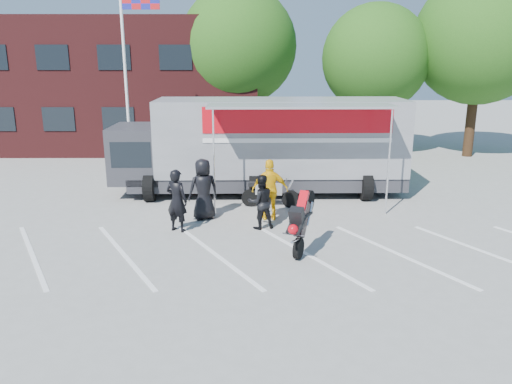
{
  "coord_description": "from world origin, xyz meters",
  "views": [
    {
      "loc": [
        -1.2,
        -11.19,
        4.98
      ],
      "look_at": [
        -1.13,
        2.46,
        1.3
      ],
      "focal_mm": 35.0,
      "sensor_mm": 36.0,
      "label": 1
    }
  ],
  "objects_px": {
    "tree_right": "(480,39)",
    "stunt_bike_rider": "(305,251)",
    "spectator_leather_a": "(203,189)",
    "tree_mid": "(375,59)",
    "tree_left": "(238,46)",
    "spectator_leather_b": "(177,201)",
    "flagpole": "(130,56)",
    "spectator_leather_c": "(261,202)",
    "spectator_hivis": "(270,190)",
    "parked_motorcycle": "(270,207)",
    "transporter_truck": "(267,193)"
  },
  "relations": [
    {
      "from": "transporter_truck",
      "to": "spectator_leather_b",
      "type": "xyz_separation_m",
      "value": [
        -2.76,
        -4.31,
        0.94
      ]
    },
    {
      "from": "flagpole",
      "to": "spectator_hivis",
      "type": "distance_m",
      "value": 9.18
    },
    {
      "from": "transporter_truck",
      "to": "spectator_leather_a",
      "type": "relative_size",
      "value": 5.68
    },
    {
      "from": "parked_motorcycle",
      "to": "spectator_leather_c",
      "type": "relative_size",
      "value": 1.23
    },
    {
      "from": "flagpole",
      "to": "tree_left",
      "type": "distance_m",
      "value": 7.37
    },
    {
      "from": "tree_right",
      "to": "transporter_truck",
      "type": "relative_size",
      "value": 0.82
    },
    {
      "from": "tree_left",
      "to": "spectator_leather_b",
      "type": "distance_m",
      "value": 14.01
    },
    {
      "from": "transporter_truck",
      "to": "tree_left",
      "type": "bearing_deg",
      "value": 97.73
    },
    {
      "from": "spectator_leather_b",
      "to": "tree_mid",
      "type": "bearing_deg",
      "value": -100.14
    },
    {
      "from": "tree_mid",
      "to": "spectator_leather_b",
      "type": "distance_m",
      "value": 15.33
    },
    {
      "from": "tree_mid",
      "to": "parked_motorcycle",
      "type": "distance_m",
      "value": 12.25
    },
    {
      "from": "transporter_truck",
      "to": "spectator_leather_c",
      "type": "height_order",
      "value": "transporter_truck"
    },
    {
      "from": "tree_left",
      "to": "flagpole",
      "type": "bearing_deg",
      "value": -125.28
    },
    {
      "from": "tree_left",
      "to": "spectator_hivis",
      "type": "xyz_separation_m",
      "value": [
        1.31,
        -12.06,
        -4.6
      ]
    },
    {
      "from": "flagpole",
      "to": "spectator_leather_b",
      "type": "bearing_deg",
      "value": -68.65
    },
    {
      "from": "tree_right",
      "to": "spectator_leather_b",
      "type": "distance_m",
      "value": 18.46
    },
    {
      "from": "transporter_truck",
      "to": "stunt_bike_rider",
      "type": "distance_m",
      "value": 6.0
    },
    {
      "from": "tree_right",
      "to": "stunt_bike_rider",
      "type": "xyz_separation_m",
      "value": [
        -9.82,
        -13.27,
        -5.88
      ]
    },
    {
      "from": "tree_mid",
      "to": "spectator_leather_b",
      "type": "height_order",
      "value": "tree_mid"
    },
    {
      "from": "parked_motorcycle",
      "to": "stunt_bike_rider",
      "type": "distance_m",
      "value": 4.16
    },
    {
      "from": "spectator_leather_a",
      "to": "spectator_hivis",
      "type": "xyz_separation_m",
      "value": [
        2.1,
        -0.06,
        -0.01
      ]
    },
    {
      "from": "flagpole",
      "to": "tree_right",
      "type": "height_order",
      "value": "tree_right"
    },
    {
      "from": "transporter_truck",
      "to": "spectator_leather_b",
      "type": "distance_m",
      "value": 5.2
    },
    {
      "from": "parked_motorcycle",
      "to": "spectator_leather_a",
      "type": "relative_size",
      "value": 1.04
    },
    {
      "from": "spectator_leather_a",
      "to": "tree_mid",
      "type": "bearing_deg",
      "value": -148.52
    },
    {
      "from": "tree_right",
      "to": "flagpole",
      "type": "bearing_deg",
      "value": -164.52
    },
    {
      "from": "spectator_leather_c",
      "to": "transporter_truck",
      "type": "bearing_deg",
      "value": -111.55
    },
    {
      "from": "stunt_bike_rider",
      "to": "tree_right",
      "type": "bearing_deg",
      "value": 76.71
    },
    {
      "from": "tree_left",
      "to": "tree_mid",
      "type": "xyz_separation_m",
      "value": [
        7.0,
        -1.0,
        -0.62
      ]
    },
    {
      "from": "tree_left",
      "to": "spectator_leather_c",
      "type": "distance_m",
      "value": 13.79
    },
    {
      "from": "spectator_leather_b",
      "to": "spectator_hivis",
      "type": "distance_m",
      "value": 2.97
    },
    {
      "from": "spectator_leather_c",
      "to": "spectator_hivis",
      "type": "height_order",
      "value": "spectator_hivis"
    },
    {
      "from": "flagpole",
      "to": "spectator_leather_b",
      "type": "height_order",
      "value": "flagpole"
    },
    {
      "from": "transporter_truck",
      "to": "spectator_hivis",
      "type": "xyz_separation_m",
      "value": [
        0.01,
        -3.22,
        0.97
      ]
    },
    {
      "from": "transporter_truck",
      "to": "spectator_hivis",
      "type": "bearing_deg",
      "value": -90.52
    },
    {
      "from": "tree_left",
      "to": "tree_right",
      "type": "relative_size",
      "value": 0.95
    },
    {
      "from": "spectator_hivis",
      "to": "tree_right",
      "type": "bearing_deg",
      "value": -135.62
    },
    {
      "from": "flagpole",
      "to": "tree_right",
      "type": "bearing_deg",
      "value": 15.48
    },
    {
      "from": "flagpole",
      "to": "spectator_leather_a",
      "type": "relative_size",
      "value": 4.1
    },
    {
      "from": "spectator_leather_a",
      "to": "spectator_leather_c",
      "type": "relative_size",
      "value": 1.18
    },
    {
      "from": "tree_right",
      "to": "spectator_leather_c",
      "type": "xyz_separation_m",
      "value": [
        -10.99,
        -11.41,
        -5.05
      ]
    },
    {
      "from": "flagpole",
      "to": "transporter_truck",
      "type": "height_order",
      "value": "flagpole"
    },
    {
      "from": "tree_left",
      "to": "spectator_hivis",
      "type": "relative_size",
      "value": 4.45
    },
    {
      "from": "transporter_truck",
      "to": "spectator_leather_b",
      "type": "bearing_deg",
      "value": -123.33
    },
    {
      "from": "stunt_bike_rider",
      "to": "spectator_leather_c",
      "type": "relative_size",
      "value": 1.12
    },
    {
      "from": "spectator_leather_a",
      "to": "spectator_hivis",
      "type": "height_order",
      "value": "spectator_leather_a"
    },
    {
      "from": "spectator_leather_a",
      "to": "spectator_leather_c",
      "type": "height_order",
      "value": "spectator_leather_a"
    },
    {
      "from": "spectator_leather_a",
      "to": "spectator_leather_b",
      "type": "height_order",
      "value": "spectator_leather_a"
    },
    {
      "from": "transporter_truck",
      "to": "parked_motorcycle",
      "type": "distance_m",
      "value": 1.86
    },
    {
      "from": "tree_left",
      "to": "stunt_bike_rider",
      "type": "distance_m",
      "value": 15.93
    }
  ]
}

